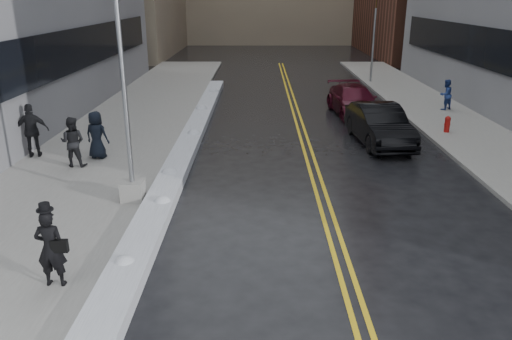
{
  "coord_description": "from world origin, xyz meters",
  "views": [
    {
      "loc": [
        0.5,
        -11.94,
        6.03
      ],
      "look_at": [
        0.42,
        1.49,
        1.3
      ],
      "focal_mm": 35.0,
      "sensor_mm": 36.0,
      "label": 1
    }
  ],
  "objects_px": {
    "fire_hydrant": "(447,123)",
    "pedestrian_b": "(73,142)",
    "lamppost": "(127,123)",
    "traffic_signal": "(374,34)",
    "pedestrian_fedora": "(51,248)",
    "car_maroon": "(354,101)",
    "car_black": "(379,125)",
    "pedestrian_c": "(97,135)",
    "pedestrian_east": "(446,95)",
    "pedestrian_d": "(32,131)"
  },
  "relations": [
    {
      "from": "pedestrian_d",
      "to": "traffic_signal",
      "type": "bearing_deg",
      "value": -147.95
    },
    {
      "from": "car_maroon",
      "to": "pedestrian_d",
      "type": "bearing_deg",
      "value": -154.93
    },
    {
      "from": "fire_hydrant",
      "to": "pedestrian_east",
      "type": "height_order",
      "value": "pedestrian_east"
    },
    {
      "from": "car_black",
      "to": "pedestrian_d",
      "type": "bearing_deg",
      "value": -175.24
    },
    {
      "from": "lamppost",
      "to": "pedestrian_east",
      "type": "xyz_separation_m",
      "value": [
        13.83,
        12.7,
        -1.57
      ]
    },
    {
      "from": "fire_hydrant",
      "to": "car_maroon",
      "type": "height_order",
      "value": "car_maroon"
    },
    {
      "from": "traffic_signal",
      "to": "pedestrian_fedora",
      "type": "bearing_deg",
      "value": -114.86
    },
    {
      "from": "pedestrian_fedora",
      "to": "car_maroon",
      "type": "distance_m",
      "value": 19.17
    },
    {
      "from": "traffic_signal",
      "to": "pedestrian_d",
      "type": "distance_m",
      "value": 24.37
    },
    {
      "from": "pedestrian_d",
      "to": "car_black",
      "type": "distance_m",
      "value": 13.89
    },
    {
      "from": "pedestrian_b",
      "to": "car_maroon",
      "type": "distance_m",
      "value": 14.67
    },
    {
      "from": "car_black",
      "to": "fire_hydrant",
      "type": "bearing_deg",
      "value": 16.85
    },
    {
      "from": "pedestrian_fedora",
      "to": "car_black",
      "type": "distance_m",
      "value": 14.74
    },
    {
      "from": "fire_hydrant",
      "to": "traffic_signal",
      "type": "xyz_separation_m",
      "value": [
        -0.5,
        14.0,
        2.85
      ]
    },
    {
      "from": "pedestrian_fedora",
      "to": "fire_hydrant",
      "type": "bearing_deg",
      "value": -135.64
    },
    {
      "from": "pedestrian_east",
      "to": "car_maroon",
      "type": "height_order",
      "value": "pedestrian_east"
    },
    {
      "from": "traffic_signal",
      "to": "pedestrian_east",
      "type": "bearing_deg",
      "value": -77.71
    },
    {
      "from": "pedestrian_fedora",
      "to": "car_maroon",
      "type": "relative_size",
      "value": 0.33
    },
    {
      "from": "fire_hydrant",
      "to": "car_maroon",
      "type": "relative_size",
      "value": 0.14
    },
    {
      "from": "traffic_signal",
      "to": "car_black",
      "type": "relative_size",
      "value": 1.19
    },
    {
      "from": "car_black",
      "to": "car_maroon",
      "type": "xyz_separation_m",
      "value": [
        -0.1,
        5.42,
        -0.07
      ]
    },
    {
      "from": "fire_hydrant",
      "to": "car_maroon",
      "type": "xyz_separation_m",
      "value": [
        -3.5,
        4.06,
        0.21
      ]
    },
    {
      "from": "pedestrian_b",
      "to": "car_maroon",
      "type": "xyz_separation_m",
      "value": [
        11.67,
        8.89,
        -0.3
      ]
    },
    {
      "from": "lamppost",
      "to": "pedestrian_c",
      "type": "bearing_deg",
      "value": 119.25
    },
    {
      "from": "pedestrian_c",
      "to": "pedestrian_b",
      "type": "bearing_deg",
      "value": 73.8
    },
    {
      "from": "pedestrian_east",
      "to": "car_black",
      "type": "xyz_separation_m",
      "value": [
        -4.93,
        -6.06,
        -0.13
      ]
    },
    {
      "from": "pedestrian_fedora",
      "to": "pedestrian_b",
      "type": "xyz_separation_m",
      "value": [
        -2.31,
        7.83,
        0.04
      ]
    },
    {
      "from": "lamppost",
      "to": "pedestrian_b",
      "type": "bearing_deg",
      "value": 132.21
    },
    {
      "from": "traffic_signal",
      "to": "car_black",
      "type": "bearing_deg",
      "value": -100.7
    },
    {
      "from": "pedestrian_fedora",
      "to": "pedestrian_d",
      "type": "relative_size",
      "value": 0.85
    },
    {
      "from": "lamppost",
      "to": "pedestrian_c",
      "type": "height_order",
      "value": "lamppost"
    },
    {
      "from": "lamppost",
      "to": "pedestrian_fedora",
      "type": "xyz_separation_m",
      "value": [
        -0.56,
        -4.67,
        -1.52
      ]
    },
    {
      "from": "pedestrian_fedora",
      "to": "pedestrian_d",
      "type": "bearing_deg",
      "value": -64.93
    },
    {
      "from": "pedestrian_fedora",
      "to": "car_maroon",
      "type": "height_order",
      "value": "pedestrian_fedora"
    },
    {
      "from": "pedestrian_b",
      "to": "car_black",
      "type": "relative_size",
      "value": 0.36
    },
    {
      "from": "pedestrian_fedora",
      "to": "car_maroon",
      "type": "xyz_separation_m",
      "value": [
        9.36,
        16.73,
        -0.26
      ]
    },
    {
      "from": "pedestrian_east",
      "to": "traffic_signal",
      "type": "bearing_deg",
      "value": -106.67
    },
    {
      "from": "pedestrian_fedora",
      "to": "car_maroon",
      "type": "bearing_deg",
      "value": -119.45
    },
    {
      "from": "pedestrian_b",
      "to": "car_maroon",
      "type": "bearing_deg",
      "value": -139.66
    },
    {
      "from": "lamppost",
      "to": "car_black",
      "type": "distance_m",
      "value": 11.23
    },
    {
      "from": "lamppost",
      "to": "traffic_signal",
      "type": "distance_m",
      "value": 24.98
    },
    {
      "from": "pedestrian_d",
      "to": "car_maroon",
      "type": "height_order",
      "value": "pedestrian_d"
    },
    {
      "from": "lamppost",
      "to": "fire_hydrant",
      "type": "xyz_separation_m",
      "value": [
        12.3,
        8.0,
        -1.98
      ]
    },
    {
      "from": "fire_hydrant",
      "to": "pedestrian_b",
      "type": "xyz_separation_m",
      "value": [
        -15.17,
        -4.84,
        0.51
      ]
    },
    {
      "from": "lamppost",
      "to": "car_black",
      "type": "relative_size",
      "value": 1.51
    },
    {
      "from": "pedestrian_east",
      "to": "pedestrian_fedora",
      "type": "bearing_deg",
      "value": 21.4
    },
    {
      "from": "pedestrian_c",
      "to": "car_maroon",
      "type": "bearing_deg",
      "value": -130.48
    },
    {
      "from": "fire_hydrant",
      "to": "traffic_signal",
      "type": "relative_size",
      "value": 0.12
    },
    {
      "from": "car_black",
      "to": "car_maroon",
      "type": "bearing_deg",
      "value": 86.02
    },
    {
      "from": "lamppost",
      "to": "car_black",
      "type": "bearing_deg",
      "value": 36.72
    }
  ]
}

